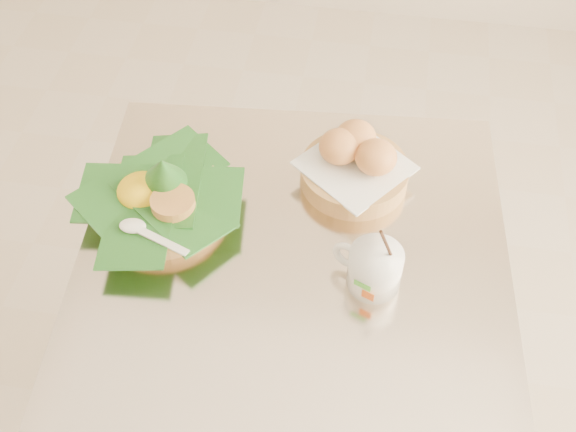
% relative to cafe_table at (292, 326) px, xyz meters
% --- Properties ---
extents(floor, '(3.60, 3.60, 0.00)m').
position_rel_cafe_table_xyz_m(floor, '(-0.18, 0.03, -0.53)').
color(floor, beige).
rests_on(floor, ground).
extents(cafe_table, '(0.76, 0.76, 0.75)m').
position_rel_cafe_table_xyz_m(cafe_table, '(0.00, 0.00, 0.00)').
color(cafe_table, gray).
rests_on(cafe_table, floor).
extents(rice_basket, '(0.28, 0.28, 0.14)m').
position_rel_cafe_table_xyz_m(rice_basket, '(-0.24, 0.06, 0.26)').
color(rice_basket, tan).
rests_on(rice_basket, cafe_table).
extents(bread_basket, '(0.23, 0.23, 0.10)m').
position_rel_cafe_table_xyz_m(bread_basket, '(0.08, 0.19, 0.26)').
color(bread_basket, tan).
rests_on(bread_basket, cafe_table).
extents(coffee_mug, '(0.11, 0.09, 0.15)m').
position_rel_cafe_table_xyz_m(coffee_mug, '(0.13, -0.03, 0.26)').
color(coffee_mug, white).
rests_on(coffee_mug, cafe_table).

